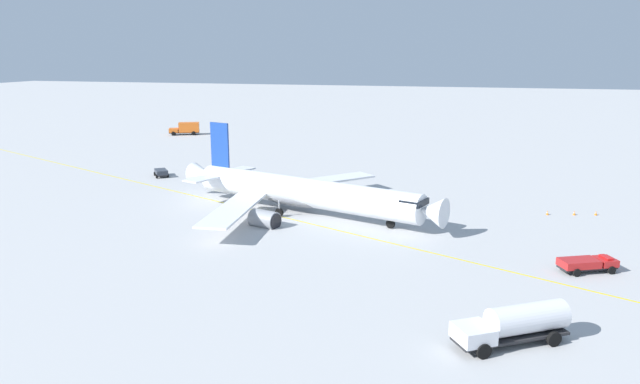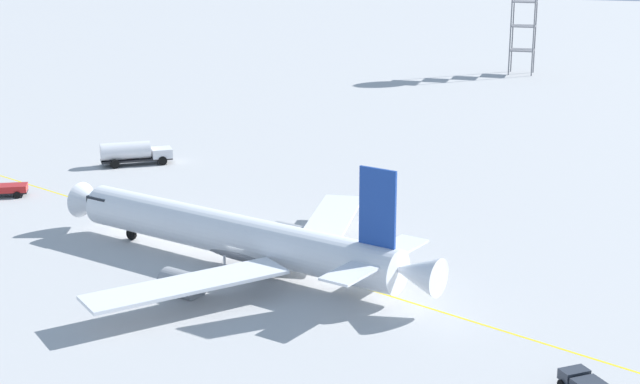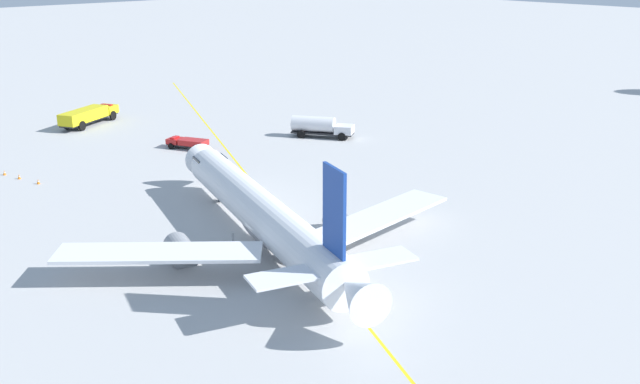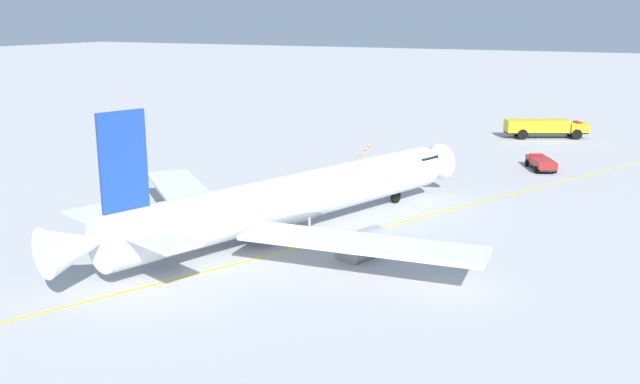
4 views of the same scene
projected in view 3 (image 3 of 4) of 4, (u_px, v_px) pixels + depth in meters
ground_plane at (261, 251)px, 62.58m from camera, size 600.00×600.00×0.00m
airliner_main at (264, 217)px, 63.03m from camera, size 38.02×34.14×11.18m
fire_tender_truck at (88, 115)px, 107.33m from camera, size 7.34×10.98×2.50m
fuel_tanker_truck at (320, 126)px, 100.38m from camera, size 8.40×6.61×2.87m
ops_pickup_truck at (187, 142)px, 94.82m from camera, size 5.70×4.13×1.41m
taxiway_centreline at (311, 255)px, 61.88m from camera, size 162.29×74.29×0.01m
safety_cone_near at (38, 182)px, 80.55m from camera, size 0.36×0.36×0.55m
safety_cone_mid at (19, 177)px, 82.33m from camera, size 0.36×0.36×0.55m
safety_cone_far at (4, 173)px, 83.76m from camera, size 0.36×0.36×0.55m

